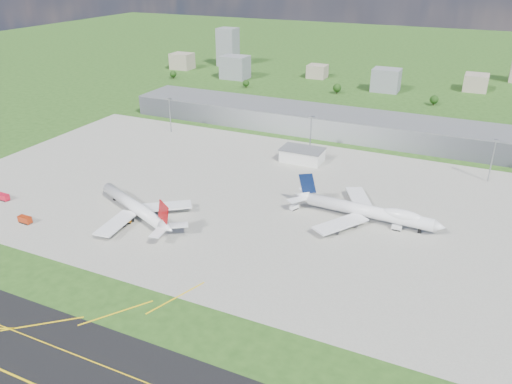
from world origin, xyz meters
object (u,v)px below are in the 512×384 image
at_px(airliner_red_twin, 136,208).
at_px(fire_truck, 2,197).
at_px(crash_tender, 25,220).
at_px(tug_yellow, 127,222).
at_px(van_white_near, 294,207).
at_px(van_white_far, 397,228).
at_px(airliner_blue_quad, 368,211).

relative_size(airliner_red_twin, fire_truck, 7.92).
bearing_deg(crash_tender, tug_yellow, 26.05).
bearing_deg(tug_yellow, crash_tender, 167.88).
distance_m(airliner_red_twin, crash_tender, 54.27).
bearing_deg(tug_yellow, fire_truck, 148.62).
height_order(airliner_red_twin, van_white_near, airliner_red_twin).
xyz_separation_m(crash_tender, van_white_far, (167.85, 69.60, -0.53)).
relative_size(fire_truck, van_white_far, 1.71).
bearing_deg(crash_tender, fire_truck, 158.26).
bearing_deg(tug_yellow, airliner_red_twin, 51.99).
bearing_deg(airliner_red_twin, crash_tender, 56.10).
height_order(fire_truck, crash_tender, fire_truck).
distance_m(crash_tender, van_white_far, 181.71).
relative_size(airliner_red_twin, tug_yellow, 14.87).
bearing_deg(van_white_far, van_white_near, 178.32).
bearing_deg(van_white_far, airliner_blue_quad, 166.15).
height_order(airliner_red_twin, fire_truck, airliner_red_twin).
xyz_separation_m(tug_yellow, van_white_near, (69.58, 48.56, 0.29)).
height_order(crash_tender, van_white_far, crash_tender).
distance_m(airliner_red_twin, fire_truck, 79.42).
bearing_deg(tug_yellow, van_white_far, -14.71).
bearing_deg(tug_yellow, airliner_blue_quad, -10.67).
distance_m(airliner_red_twin, airliner_blue_quad, 115.78).
bearing_deg(fire_truck, van_white_far, 16.15).
bearing_deg(airliner_blue_quad, airliner_red_twin, -154.73).
distance_m(fire_truck, van_white_far, 207.41).
distance_m(tug_yellow, van_white_near, 84.85).
xyz_separation_m(airliner_red_twin, crash_tender, (-46.07, -28.50, -3.30)).
bearing_deg(van_white_near, airliner_blue_quad, -59.96).
relative_size(fire_truck, crash_tender, 1.19).
height_order(airliner_blue_quad, crash_tender, airliner_blue_quad).
xyz_separation_m(airliner_red_twin, airliner_blue_quad, (107.00, 44.22, 0.43)).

